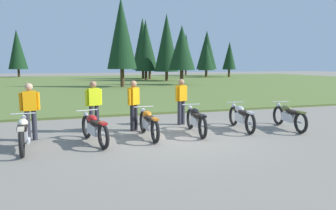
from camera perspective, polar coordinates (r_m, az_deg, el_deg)
The scene contains 13 objects.
ground_plane at distance 9.31m, azimuth 1.09°, elevation -5.97°, with size 140.00×140.00×0.00m, color gray.
grass_moorland at distance 34.85m, azimuth -12.46°, elevation 4.01°, with size 80.00×44.00×0.10m, color #5B7033.
forest_treeline at distance 42.52m, azimuth -11.24°, elevation 10.64°, with size 43.96×29.33×8.75m.
motorcycle_cream at distance 8.66m, azimuth -25.66°, elevation -4.82°, with size 0.62×2.10×0.88m.
motorcycle_red at distance 8.70m, azimuth -13.76°, elevation -4.23°, with size 0.79×2.05×0.88m.
motorcycle_orange at distance 9.14m, azimuth -3.68°, elevation -3.44°, with size 0.62×2.10×0.88m.
motorcycle_black at distance 9.69m, azimuth 5.29°, elevation -2.82°, with size 0.62×2.10×0.88m.
motorcycle_silver at distance 10.51m, azimuth 13.64°, elevation -2.17°, with size 0.62×2.09×0.88m.
motorcycle_olive at distance 11.13m, azimuth 21.82°, elevation -1.97°, with size 0.62×2.09×0.88m.
rider_in_hivis_vest at distance 10.06m, azimuth -13.82°, elevation 0.32°, with size 0.54×0.30×1.67m.
rider_checking_bike at distance 10.04m, azimuth -6.49°, elevation 0.48°, with size 0.43×0.41×1.67m.
rider_with_back_turned at distance 11.00m, azimuth 2.52°, elevation 1.16°, with size 0.51×0.34×1.67m.
rider_near_row_end at distance 9.56m, azimuth -24.58°, elevation -0.54°, with size 0.54×0.28×1.67m.
Camera 1 is at (-2.83, -8.59, 2.21)m, focal length 32.32 mm.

